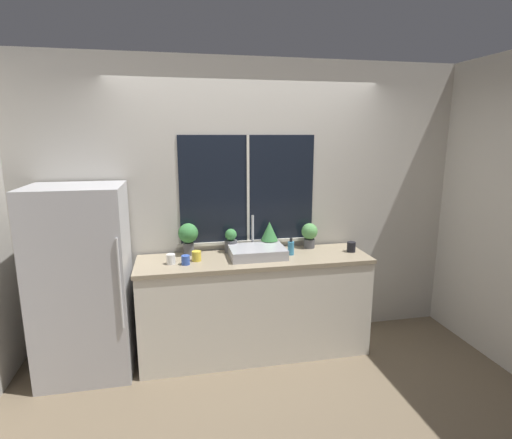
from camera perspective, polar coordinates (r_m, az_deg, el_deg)
ground_plane at (r=3.76m, az=0.70°, el=-20.34°), size 14.00×14.00×0.00m
wall_back at (r=3.85m, az=-1.24°, el=2.12°), size 8.00×0.09×2.70m
wall_left at (r=4.87m, az=-28.69°, el=2.73°), size 0.06×7.00×2.70m
wall_right at (r=5.43m, az=19.63°, el=4.33°), size 0.06×7.00×2.70m
counter at (r=3.78m, az=-0.20°, el=-12.15°), size 2.09×0.58×0.93m
refrigerator at (r=3.66m, az=-23.54°, el=-8.21°), size 0.74×0.64×1.62m
sink at (r=3.62m, az=0.16°, el=-4.64°), size 0.50×0.41×0.34m
potted_plant_far_left at (r=3.70m, az=-9.66°, el=-2.26°), size 0.18×0.18×0.29m
potted_plant_center_left at (r=3.75m, az=-3.60°, el=-3.09°), size 0.12×0.12×0.22m
potted_plant_center_right at (r=3.81m, az=1.93°, el=-2.01°), size 0.16×0.16×0.28m
potted_plant_far_right at (r=3.92m, az=7.64°, el=-2.03°), size 0.16×0.16×0.24m
soap_bottle at (r=3.69m, az=5.01°, el=-4.05°), size 0.06×0.06×0.16m
mug_yellow at (r=3.55m, az=-8.49°, el=-5.18°), size 0.08×0.08×0.09m
mug_black at (r=3.88m, az=13.45°, el=-3.83°), size 0.08×0.08×0.09m
mug_white at (r=3.50m, az=-12.05°, el=-5.56°), size 0.07×0.07×0.09m
mug_blue at (r=3.46m, az=-10.02°, el=-5.72°), size 0.07×0.07×0.08m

